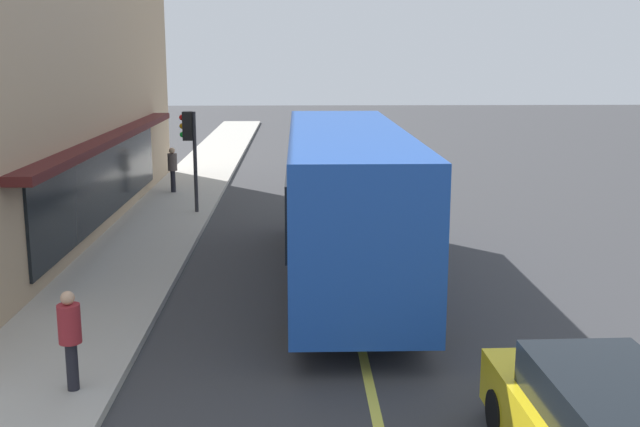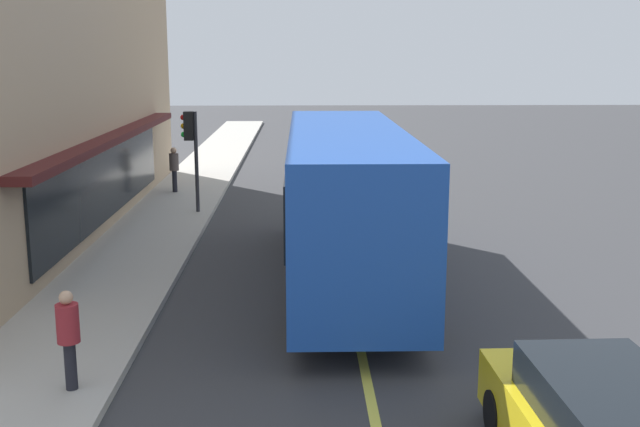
% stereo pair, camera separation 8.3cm
% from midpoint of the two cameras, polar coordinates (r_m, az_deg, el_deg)
% --- Properties ---
extents(ground, '(120.00, 120.00, 0.00)m').
position_cam_midpoint_polar(ground, '(18.96, 1.92, -3.99)').
color(ground, '#38383A').
extents(sidewalk, '(80.00, 2.72, 0.15)m').
position_cam_midpoint_polar(sidewalk, '(19.37, -13.88, -3.76)').
color(sidewalk, '#B2ADA3').
rests_on(sidewalk, ground).
extents(lane_centre_stripe, '(36.00, 0.16, 0.01)m').
position_cam_midpoint_polar(lane_centre_stripe, '(18.96, 1.92, -3.98)').
color(lane_centre_stripe, '#D8D14C').
rests_on(lane_centre_stripe, ground).
extents(bus, '(11.14, 2.63, 3.50)m').
position_cam_midpoint_polar(bus, '(17.37, 2.07, 1.28)').
color(bus, '#1E4CAD').
rests_on(bus, ground).
extents(traffic_light, '(0.30, 0.52, 3.20)m').
position_cam_midpoint_polar(traffic_light, '(24.78, -9.43, 5.55)').
color(traffic_light, '#2D2D33').
rests_on(traffic_light, sidewalk).
extents(pedestrian_by_curb, '(0.34, 0.34, 1.55)m').
position_cam_midpoint_polar(pedestrian_by_curb, '(12.23, -17.91, -8.27)').
color(pedestrian_by_curb, black).
rests_on(pedestrian_by_curb, sidewalk).
extents(pedestrian_at_corner, '(0.34, 0.34, 1.64)m').
position_cam_midpoint_polar(pedestrian_at_corner, '(28.70, -10.64, 3.51)').
color(pedestrian_at_corner, black).
rests_on(pedestrian_at_corner, sidewalk).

